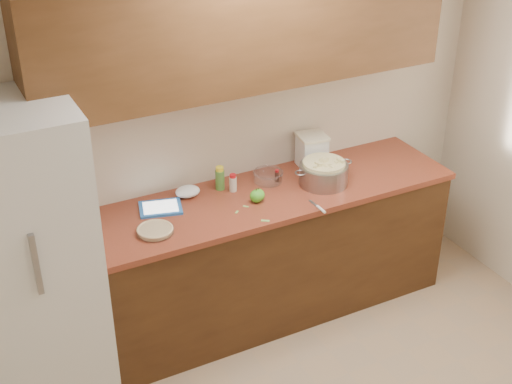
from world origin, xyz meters
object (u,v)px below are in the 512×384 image
pie (155,230)px  flour_canister (312,150)px  tablet (161,208)px  colander (323,173)px

pie → flour_canister: 1.29m
tablet → flour_canister: bearing=19.0°
tablet → colander: bearing=5.9°
colander → tablet: size_ratio=1.41×
colander → pie: bearing=-176.5°
colander → tablet: colander is taller
colander → tablet: 1.08m
pie → colander: size_ratio=0.52×
pie → flour_canister: flour_canister is taller
flour_canister → tablet: bearing=-176.0°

